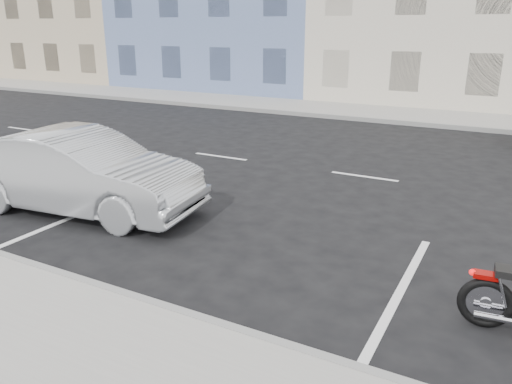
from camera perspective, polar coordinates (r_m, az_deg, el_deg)
ground at (r=11.69m, az=21.68°, el=0.32°), size 120.00×120.00×0.00m
sidewalk_far at (r=21.02m, az=11.26°, el=9.04°), size 80.00×3.40×0.15m
curb_near at (r=8.08m, az=-25.16°, el=-7.49°), size 80.00×0.12×0.16m
curb_far at (r=19.42m, az=9.73°, el=8.39°), size 80.00×0.12×0.16m
sedan_silver at (r=9.93m, az=-19.48°, el=2.16°), size 4.85×2.20×1.54m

